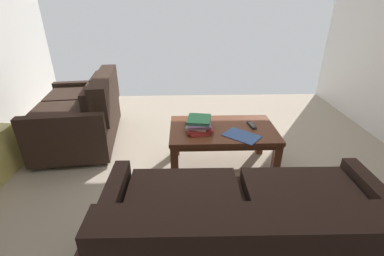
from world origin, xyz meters
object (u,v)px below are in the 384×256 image
(book_stack, at_px, (198,124))
(tv_remote, at_px, (252,125))
(loveseat_near, at_px, (83,114))
(coffee_table, at_px, (222,134))
(loose_magazine, at_px, (242,136))
(sofa_main, at_px, (249,240))

(book_stack, xyz_separation_m, tv_remote, (-0.54, -0.08, -0.05))
(tv_remote, bearing_deg, loveseat_near, -17.50)
(book_stack, bearing_deg, coffee_table, -171.24)
(loveseat_near, distance_m, loose_magazine, 1.92)
(loveseat_near, height_order, loose_magazine, loveseat_near)
(book_stack, bearing_deg, loveseat_near, -26.42)
(sofa_main, bearing_deg, loveseat_near, -50.23)
(sofa_main, relative_size, loveseat_near, 1.25)
(sofa_main, distance_m, tv_remote, 1.34)
(loveseat_near, height_order, book_stack, loveseat_near)
(sofa_main, distance_m, book_stack, 1.25)
(sofa_main, relative_size, book_stack, 5.42)
(tv_remote, bearing_deg, loose_magazine, 56.28)
(sofa_main, xyz_separation_m, loveseat_near, (1.57, -1.89, 0.00))
(tv_remote, bearing_deg, sofa_main, 76.63)
(sofa_main, distance_m, loveseat_near, 2.46)
(loveseat_near, height_order, coffee_table, loveseat_near)
(tv_remote, relative_size, loose_magazine, 0.52)
(sofa_main, bearing_deg, loose_magazine, -98.72)
(sofa_main, height_order, loveseat_near, sofa_main)
(loveseat_near, distance_m, book_stack, 1.51)
(coffee_table, xyz_separation_m, tv_remote, (-0.29, -0.04, 0.08))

